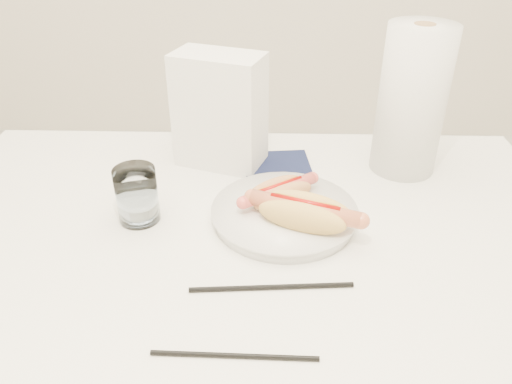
{
  "coord_description": "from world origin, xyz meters",
  "views": [
    {
      "loc": [
        0.04,
        -0.71,
        1.27
      ],
      "look_at": [
        0.02,
        0.02,
        0.82
      ],
      "focal_mm": 35.54,
      "sensor_mm": 36.0,
      "label": 1
    }
  ],
  "objects_px": {
    "hotdog_right": "(304,212)",
    "napkin_box": "(220,111)",
    "table": "(243,259)",
    "water_glass": "(137,195)",
    "paper_towel_roll": "(412,101)",
    "plate": "(284,215)",
    "hotdog_left": "(279,193)"
  },
  "relations": [
    {
      "from": "table",
      "to": "hotdog_right",
      "type": "height_order",
      "value": "hotdog_right"
    },
    {
      "from": "hotdog_left",
      "to": "water_glass",
      "type": "xyz_separation_m",
      "value": [
        -0.25,
        -0.03,
        0.01
      ]
    },
    {
      "from": "hotdog_right",
      "to": "napkin_box",
      "type": "bearing_deg",
      "value": 142.89
    },
    {
      "from": "hotdog_right",
      "to": "water_glass",
      "type": "relative_size",
      "value": 1.85
    },
    {
      "from": "plate",
      "to": "water_glass",
      "type": "distance_m",
      "value": 0.26
    },
    {
      "from": "table",
      "to": "water_glass",
      "type": "distance_m",
      "value": 0.22
    },
    {
      "from": "napkin_box",
      "to": "water_glass",
      "type": "bearing_deg",
      "value": -101.33
    },
    {
      "from": "table",
      "to": "plate",
      "type": "relative_size",
      "value": 4.77
    },
    {
      "from": "plate",
      "to": "napkin_box",
      "type": "height_order",
      "value": "napkin_box"
    },
    {
      "from": "hotdog_right",
      "to": "napkin_box",
      "type": "height_order",
      "value": "napkin_box"
    },
    {
      "from": "plate",
      "to": "water_glass",
      "type": "bearing_deg",
      "value": -178.9
    },
    {
      "from": "table",
      "to": "hotdog_right",
      "type": "distance_m",
      "value": 0.15
    },
    {
      "from": "table",
      "to": "water_glass",
      "type": "height_order",
      "value": "water_glass"
    },
    {
      "from": "napkin_box",
      "to": "paper_towel_roll",
      "type": "distance_m",
      "value": 0.38
    },
    {
      "from": "napkin_box",
      "to": "paper_towel_roll",
      "type": "relative_size",
      "value": 0.79
    },
    {
      "from": "water_glass",
      "to": "hotdog_right",
      "type": "bearing_deg",
      "value": -7.37
    },
    {
      "from": "plate",
      "to": "paper_towel_roll",
      "type": "height_order",
      "value": "paper_towel_roll"
    },
    {
      "from": "hotdog_left",
      "to": "hotdog_right",
      "type": "xyz_separation_m",
      "value": [
        0.04,
        -0.07,
        0.0
      ]
    },
    {
      "from": "paper_towel_roll",
      "to": "napkin_box",
      "type": "bearing_deg",
      "value": 178.14
    },
    {
      "from": "water_glass",
      "to": "hotdog_left",
      "type": "bearing_deg",
      "value": 6.97
    },
    {
      "from": "hotdog_right",
      "to": "water_glass",
      "type": "distance_m",
      "value": 0.29
    },
    {
      "from": "plate",
      "to": "hotdog_right",
      "type": "height_order",
      "value": "hotdog_right"
    },
    {
      "from": "table",
      "to": "water_glass",
      "type": "bearing_deg",
      "value": 169.35
    },
    {
      "from": "water_glass",
      "to": "table",
      "type": "bearing_deg",
      "value": -10.65
    },
    {
      "from": "napkin_box",
      "to": "table",
      "type": "bearing_deg",
      "value": -57.92
    },
    {
      "from": "plate",
      "to": "paper_towel_roll",
      "type": "relative_size",
      "value": 0.85
    },
    {
      "from": "table",
      "to": "hotdog_right",
      "type": "relative_size",
      "value": 6.37
    },
    {
      "from": "paper_towel_roll",
      "to": "table",
      "type": "bearing_deg",
      "value": -143.28
    },
    {
      "from": "hotdog_right",
      "to": "paper_towel_roll",
      "type": "relative_size",
      "value": 0.63
    },
    {
      "from": "hotdog_left",
      "to": "paper_towel_roll",
      "type": "bearing_deg",
      "value": -1.18
    },
    {
      "from": "table",
      "to": "plate",
      "type": "bearing_deg",
      "value": 28.95
    },
    {
      "from": "plate",
      "to": "napkin_box",
      "type": "distance_m",
      "value": 0.27
    }
  ]
}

